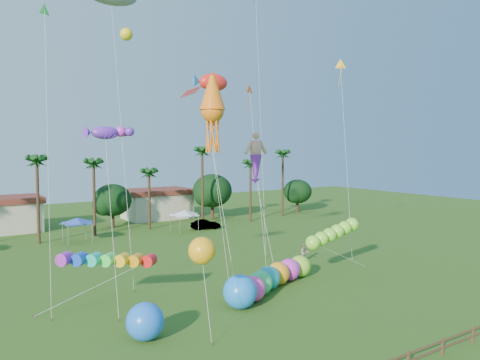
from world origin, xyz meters
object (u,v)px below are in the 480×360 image
spectator_b (304,253)px  caterpillar_inflatable (267,280)px  blue_ball (145,321)px  car_b (206,224)px

spectator_b → caterpillar_inflatable: 10.90m
spectator_b → blue_ball: (-20.81, -9.39, 0.22)m
blue_ball → spectator_b: bearing=24.3°
car_b → spectator_b: (-0.87, -22.12, 0.26)m
car_b → blue_ball: 38.25m
car_b → caterpillar_inflatable: (-9.98, -28.10, 0.36)m
car_b → spectator_b: spectator_b is taller
car_b → spectator_b: size_ratio=2.20×
spectator_b → blue_ball: size_ratio=0.81×
caterpillar_inflatable → car_b: bearing=45.8°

